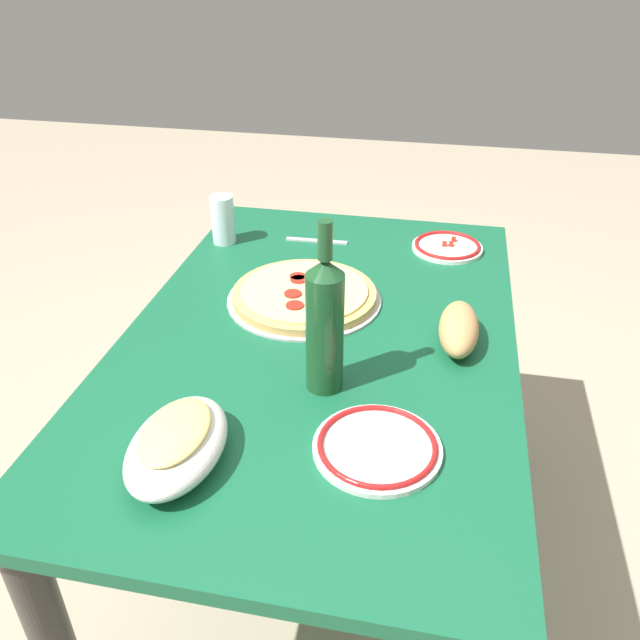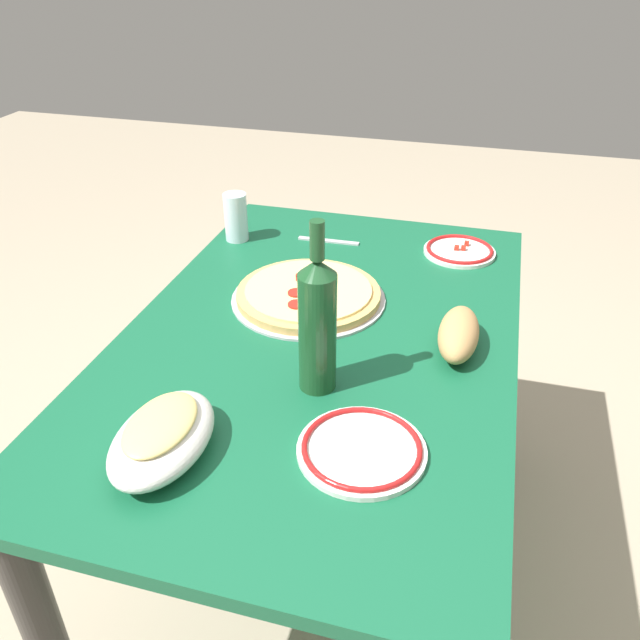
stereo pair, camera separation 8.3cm
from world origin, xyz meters
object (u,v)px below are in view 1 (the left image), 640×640
wine_bottle (325,323)px  side_plate_near (377,446)px  bread_loaf (459,329)px  pepperoni_pizza (304,295)px  dining_table (320,379)px  water_glass (223,220)px  baked_pasta_dish (177,443)px  side_plate_far (447,246)px

wine_bottle → side_plate_near: (-0.16, -0.12, -0.13)m
bread_loaf → pepperoni_pizza: bearing=72.2°
dining_table → water_glass: bearing=41.3°
pepperoni_pizza → wine_bottle: (-0.31, -0.11, 0.13)m
pepperoni_pizza → side_plate_near: 0.52m
wine_bottle → water_glass: bearing=34.2°
dining_table → pepperoni_pizza: size_ratio=3.63×
dining_table → bread_loaf: bread_loaf is taller
wine_bottle → bread_loaf: size_ratio=1.73×
dining_table → bread_loaf: 0.33m
baked_pasta_dish → water_glass: 0.85m
pepperoni_pizza → bread_loaf: bread_loaf is taller
baked_pasta_dish → bread_loaf: size_ratio=1.23×
wine_bottle → side_plate_near: size_ratio=1.55×
side_plate_far → bread_loaf: bread_loaf is taller
pepperoni_pizza → side_plate_near: size_ratio=1.65×
pepperoni_pizza → water_glass: 0.40m
wine_bottle → water_glass: (0.58, 0.39, -0.07)m
dining_table → side_plate_far: 0.55m
pepperoni_pizza → side_plate_near: (-0.47, -0.23, -0.01)m
water_glass → side_plate_far: (0.07, -0.60, -0.06)m
pepperoni_pizza → side_plate_far: pepperoni_pizza is taller
pepperoni_pizza → baked_pasta_dish: 0.56m
wine_bottle → bread_loaf: wine_bottle is taller
bread_loaf → water_glass: bearing=58.9°
water_glass → bread_loaf: bearing=-121.1°
dining_table → bread_loaf: size_ratio=6.70×
baked_pasta_dish → side_plate_near: 0.33m
side_plate_far → side_plate_near: bearing=173.8°
dining_table → wine_bottle: size_ratio=3.86×
dining_table → side_plate_near: size_ratio=6.00×
side_plate_near → bread_loaf: (0.35, -0.12, 0.03)m
water_glass → bread_loaf: water_glass is taller
side_plate_near → water_glass: bearing=34.9°
side_plate_near → bread_loaf: bearing=-19.4°
dining_table → wine_bottle: (-0.18, -0.05, 0.27)m
water_glass → dining_table: bearing=-138.7°
side_plate_near → wine_bottle: bearing=37.4°
baked_pasta_dish → bread_loaf: 0.62m
bread_loaf → baked_pasta_dish: bearing=135.3°
wine_bottle → pepperoni_pizza: bearing=19.4°
dining_table → pepperoni_pizza: (0.13, 0.06, 0.14)m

